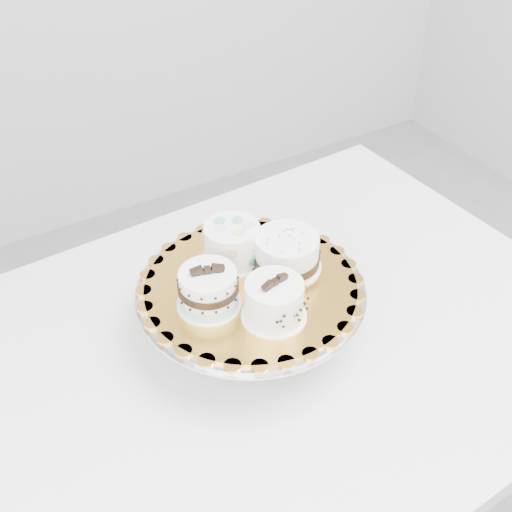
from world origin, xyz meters
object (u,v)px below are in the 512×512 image
cake_board (251,285)px  cake_banded (208,290)px  cake_stand (251,301)px  cake_swirl (274,302)px  cake_ribbon (287,253)px  cake_dots (232,243)px  table (241,379)px

cake_board → cake_banded: 0.09m
cake_stand → cake_board: 0.03m
cake_swirl → cake_ribbon: 0.12m
cake_dots → cake_banded: bearing=-136.6°
cake_board → cake_banded: bearing=-173.5°
cake_dots → cake_ribbon: (0.07, -0.06, -0.01)m
cake_board → cake_swirl: cake_swirl is taller
cake_stand → cake_banded: bearing=-173.5°
cake_stand → cake_banded: cake_banded is taller
cake_swirl → cake_ribbon: size_ratio=0.86×
cake_stand → cake_dots: bearing=85.8°
cake_banded → cake_board: bearing=24.1°
cake_swirl → cake_dots: cake_swirl is taller
cake_dots → table: bearing=-113.1°
cake_banded → cake_ribbon: bearing=24.0°
cake_ribbon → cake_banded: bearing=-169.7°
cake_stand → cake_swirl: bearing=-94.5°
cake_stand → cake_board: cake_board is taller
cake_board → cake_ribbon: (0.07, 0.01, 0.03)m
table → cake_board: cake_board is taller
cake_board → cake_dots: size_ratio=3.00×
cake_swirl → cake_ribbon: bearing=36.7°
cake_swirl → cake_banded: bearing=123.5°
cake_board → cake_stand: bearing=63.4°
table → cake_board: 0.18m
table → cake_swirl: cake_swirl is taller
cake_banded → cake_dots: bearing=60.8°
cake_swirl → cake_banded: 0.10m
cake_dots → cake_ribbon: bearing=-41.9°
table → cake_dots: 0.24m
cake_stand → cake_ribbon: 0.10m
cake_banded → cake_ribbon: 0.15m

